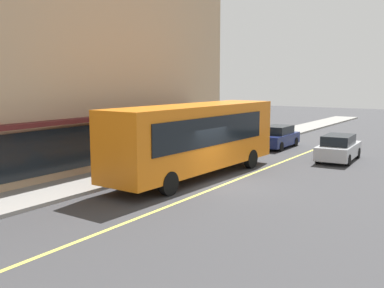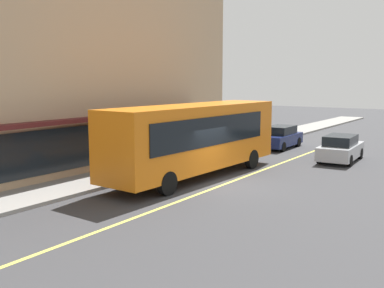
% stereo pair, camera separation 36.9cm
% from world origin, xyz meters
% --- Properties ---
extents(ground, '(120.00, 120.00, 0.00)m').
position_xyz_m(ground, '(0.00, 0.00, 0.00)').
color(ground, '#38383A').
extents(sidewalk, '(80.00, 2.74, 0.15)m').
position_xyz_m(sidewalk, '(0.00, 5.14, 0.07)').
color(sidewalk, gray).
rests_on(sidewalk, ground).
extents(lane_centre_stripe, '(36.00, 0.16, 0.01)m').
position_xyz_m(lane_centre_stripe, '(0.00, 0.00, 0.00)').
color(lane_centre_stripe, '#D8D14C').
rests_on(lane_centre_stripe, ground).
extents(storefront_building, '(26.49, 9.47, 10.65)m').
position_xyz_m(storefront_building, '(-2.47, 10.94, 5.32)').
color(storefront_building, tan).
rests_on(storefront_building, ground).
extents(bus, '(11.21, 2.89, 3.50)m').
position_xyz_m(bus, '(0.70, 1.95, 1.99)').
color(bus, orange).
rests_on(bus, ground).
extents(traffic_light, '(0.30, 0.52, 3.20)m').
position_xyz_m(traffic_light, '(5.52, 4.37, 2.53)').
color(traffic_light, '#2D2D33').
rests_on(traffic_light, sidewalk).
extents(car_silver, '(4.40, 2.06, 1.52)m').
position_xyz_m(car_silver, '(8.97, -2.55, 0.74)').
color(car_silver, '#B7BABF').
rests_on(car_silver, ground).
extents(car_navy, '(4.34, 1.93, 1.52)m').
position_xyz_m(car_navy, '(11.75, 2.44, 0.74)').
color(car_navy, navy).
rests_on(car_navy, ground).
extents(pedestrian_near_storefront, '(0.34, 0.34, 1.61)m').
position_xyz_m(pedestrian_near_storefront, '(7.96, 5.83, 1.11)').
color(pedestrian_near_storefront, black).
rests_on(pedestrian_near_storefront, sidewalk).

